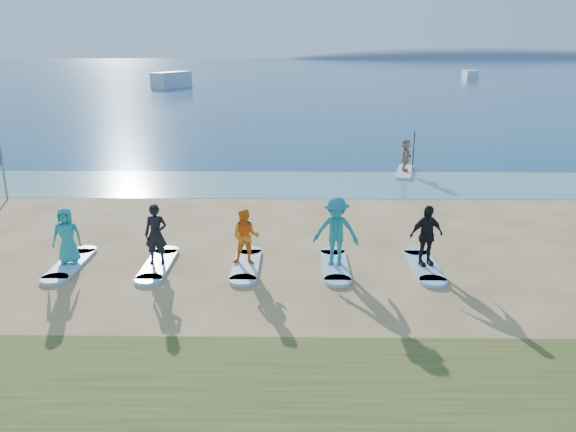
{
  "coord_description": "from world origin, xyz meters",
  "views": [
    {
      "loc": [
        1.5,
        -13.31,
        5.7
      ],
      "look_at": [
        1.29,
        2.0,
        1.1
      ],
      "focal_mm": 35.0,
      "sensor_mm": 36.0,
      "label": 1
    }
  ],
  "objects_px": {
    "boat_offshore_b": "(470,78)",
    "surfboard_3": "(335,265)",
    "boat_offshore_a": "(172,88)",
    "surfboard_4": "(424,266)",
    "student_3": "(336,231)",
    "student_2": "(246,237)",
    "surfboard_0": "(70,264)",
    "student_4": "(426,235)",
    "surfboard_2": "(246,265)",
    "surfboard_1": "(158,265)",
    "student_0": "(67,236)",
    "paddleboarder": "(406,155)",
    "student_1": "(156,234)",
    "paddleboard": "(405,172)"
  },
  "relations": [
    {
      "from": "student_1",
      "to": "paddleboard",
      "type": "bearing_deg",
      "value": 54.71
    },
    {
      "from": "boat_offshore_a",
      "to": "surfboard_4",
      "type": "distance_m",
      "value": 74.52
    },
    {
      "from": "surfboard_1",
      "to": "student_0",
      "type": "bearing_deg",
      "value": 180.0
    },
    {
      "from": "student_4",
      "to": "surfboard_3",
      "type": "bearing_deg",
      "value": 161.93
    },
    {
      "from": "surfboard_1",
      "to": "student_3",
      "type": "bearing_deg",
      "value": 0.0
    },
    {
      "from": "boat_offshore_a",
      "to": "student_3",
      "type": "xyz_separation_m",
      "value": [
        19.56,
        -71.2,
        1.03
      ]
    },
    {
      "from": "surfboard_2",
      "to": "student_2",
      "type": "xyz_separation_m",
      "value": [
        0.0,
        0.0,
        0.81
      ]
    },
    {
      "from": "paddleboarder",
      "to": "surfboard_0",
      "type": "xyz_separation_m",
      "value": [
        -11.32,
        -11.94,
        -0.82
      ]
    },
    {
      "from": "student_0",
      "to": "student_3",
      "type": "relative_size",
      "value": 0.83
    },
    {
      "from": "boat_offshore_b",
      "to": "surfboard_3",
      "type": "height_order",
      "value": "boat_offshore_b"
    },
    {
      "from": "boat_offshore_a",
      "to": "student_3",
      "type": "distance_m",
      "value": 73.85
    },
    {
      "from": "boat_offshore_b",
      "to": "student_3",
      "type": "height_order",
      "value": "student_3"
    },
    {
      "from": "paddleboard",
      "to": "student_1",
      "type": "height_order",
      "value": "student_1"
    },
    {
      "from": "student_2",
      "to": "surfboard_3",
      "type": "height_order",
      "value": "student_2"
    },
    {
      "from": "surfboard_3",
      "to": "student_4",
      "type": "relative_size",
      "value": 1.33
    },
    {
      "from": "surfboard_1",
      "to": "surfboard_2",
      "type": "distance_m",
      "value": 2.41
    },
    {
      "from": "paddleboarder",
      "to": "student_1",
      "type": "xyz_separation_m",
      "value": [
        -8.91,
        -11.94,
        0.05
      ]
    },
    {
      "from": "student_3",
      "to": "boat_offshore_a",
      "type": "bearing_deg",
      "value": 116.26
    },
    {
      "from": "boat_offshore_a",
      "to": "surfboard_3",
      "type": "distance_m",
      "value": 73.84
    },
    {
      "from": "student_3",
      "to": "surfboard_0",
      "type": "bearing_deg",
      "value": -169.11
    },
    {
      "from": "surfboard_1",
      "to": "surfboard_4",
      "type": "xyz_separation_m",
      "value": [
        7.22,
        0.0,
        0.0
      ]
    },
    {
      "from": "student_2",
      "to": "surfboard_2",
      "type": "bearing_deg",
      "value": 0.0
    },
    {
      "from": "paddleboarder",
      "to": "student_0",
      "type": "height_order",
      "value": "student_0"
    },
    {
      "from": "paddleboard",
      "to": "student_3",
      "type": "distance_m",
      "value": 12.66
    },
    {
      "from": "paddleboarder",
      "to": "surfboard_2",
      "type": "bearing_deg",
      "value": 158.39
    },
    {
      "from": "surfboard_2",
      "to": "surfboard_3",
      "type": "distance_m",
      "value": 2.41
    },
    {
      "from": "student_3",
      "to": "student_4",
      "type": "xyz_separation_m",
      "value": [
        2.41,
        0.0,
        -0.11
      ]
    },
    {
      "from": "boat_offshore_a",
      "to": "student_0",
      "type": "distance_m",
      "value": 72.27
    },
    {
      "from": "surfboard_3",
      "to": "paddleboarder",
      "type": "bearing_deg",
      "value": 71.06
    },
    {
      "from": "paddleboard",
      "to": "boat_offshore_b",
      "type": "height_order",
      "value": "boat_offshore_b"
    },
    {
      "from": "boat_offshore_a",
      "to": "student_1",
      "type": "distance_m",
      "value": 72.72
    },
    {
      "from": "student_2",
      "to": "surfboard_3",
      "type": "relative_size",
      "value": 0.69
    },
    {
      "from": "surfboard_0",
      "to": "surfboard_4",
      "type": "bearing_deg",
      "value": 0.0
    },
    {
      "from": "paddleboard",
      "to": "student_1",
      "type": "xyz_separation_m",
      "value": [
        -8.91,
        -11.94,
        0.85
      ]
    },
    {
      "from": "surfboard_4",
      "to": "paddleboard",
      "type": "bearing_deg",
      "value": 81.94
    },
    {
      "from": "surfboard_0",
      "to": "student_4",
      "type": "xyz_separation_m",
      "value": [
        9.63,
        0.0,
        0.87
      ]
    },
    {
      "from": "paddleboard",
      "to": "student_1",
      "type": "relative_size",
      "value": 1.82
    },
    {
      "from": "boat_offshore_b",
      "to": "surfboard_2",
      "type": "distance_m",
      "value": 107.46
    },
    {
      "from": "student_0",
      "to": "surfboard_3",
      "type": "bearing_deg",
      "value": -6.42
    },
    {
      "from": "student_0",
      "to": "surfboard_4",
      "type": "distance_m",
      "value": 9.66
    },
    {
      "from": "boat_offshore_b",
      "to": "surfboard_4",
      "type": "xyz_separation_m",
      "value": [
        -31.15,
        -101.27,
        0.04
      ]
    },
    {
      "from": "paddleboard",
      "to": "paddleboarder",
      "type": "xyz_separation_m",
      "value": [
        0.0,
        0.0,
        0.81
      ]
    },
    {
      "from": "student_3",
      "to": "student_4",
      "type": "distance_m",
      "value": 2.41
    },
    {
      "from": "student_1",
      "to": "student_4",
      "type": "height_order",
      "value": "student_4"
    },
    {
      "from": "boat_offshore_a",
      "to": "surfboard_0",
      "type": "bearing_deg",
      "value": -60.23
    },
    {
      "from": "surfboard_1",
      "to": "student_1",
      "type": "height_order",
      "value": "student_1"
    },
    {
      "from": "student_0",
      "to": "surfboard_1",
      "type": "distance_m",
      "value": 2.54
    },
    {
      "from": "student_0",
      "to": "surfboard_2",
      "type": "height_order",
      "value": "student_0"
    },
    {
      "from": "surfboard_2",
      "to": "student_1",
      "type": "bearing_deg",
      "value": 180.0
    },
    {
      "from": "surfboard_0",
      "to": "student_2",
      "type": "distance_m",
      "value": 4.88
    }
  ]
}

